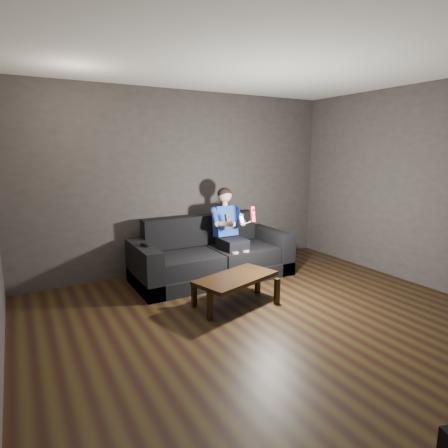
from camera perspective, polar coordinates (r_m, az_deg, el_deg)
floor at (r=4.02m, az=9.38°, el=-16.01°), size 5.00×5.00×0.00m
back_wall at (r=5.76m, az=-5.99°, el=6.35°), size 5.00×0.04×2.70m
right_wall at (r=5.54m, az=30.55°, el=4.68°), size 0.04×5.00×2.70m
ceiling at (r=3.69m, az=10.84°, el=24.66°), size 5.00×5.00×0.02m
sofa at (r=5.45m, az=-1.90°, el=-5.27°), size 2.26×0.98×0.87m
child at (r=5.41m, az=0.75°, el=-0.22°), size 0.50×0.61×1.22m
wii_remote_red at (r=5.03m, az=4.38°, el=1.51°), size 0.05×0.08×0.21m
nunchuk_white at (r=4.95m, az=2.64°, el=0.82°), size 0.06×0.09×0.15m
wii_remote_black at (r=4.92m, az=-12.05°, el=-3.17°), size 0.05×0.16×0.03m
coffee_table at (r=4.49m, az=1.84°, el=-8.55°), size 1.10×0.76×0.36m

